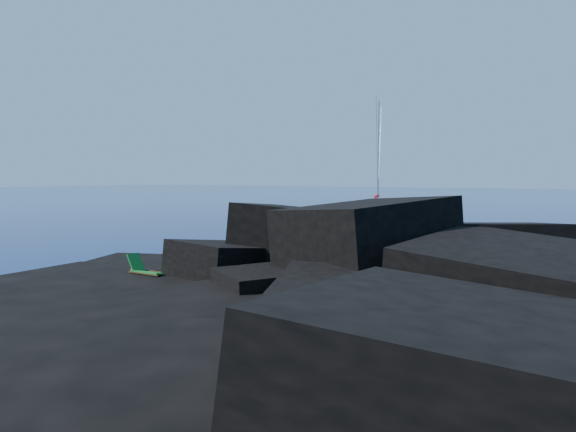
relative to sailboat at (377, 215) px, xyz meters
name	(u,v)px	position (x,y,z in m)	size (l,w,h in m)	color
ground	(19,281)	(4.36, -44.38, 0.00)	(400.00, 400.00, 0.00)	#030737
headland	(340,308)	(17.36, -41.38, 0.00)	(24.00, 24.00, 3.60)	black
beach	(102,292)	(8.86, -43.88, 0.00)	(8.50, 6.00, 0.70)	black
surf_foam	(196,275)	(9.36, -39.38, 0.00)	(10.00, 8.00, 0.06)	white
sailboat	(377,215)	(0.00, 0.00, 0.00)	(2.52, 12.03, 12.61)	white
deck_chair	(149,267)	(10.21, -42.83, 0.89)	(1.56, 0.68, 1.07)	#186E29
towel	(63,277)	(6.87, -44.08, 0.37)	(1.69, 0.80, 0.04)	white
sunbather	(63,273)	(6.87, -44.08, 0.51)	(1.61, 0.44, 0.24)	tan
marker_cone	(133,270)	(9.05, -42.57, 0.62)	(0.35, 0.35, 0.54)	red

